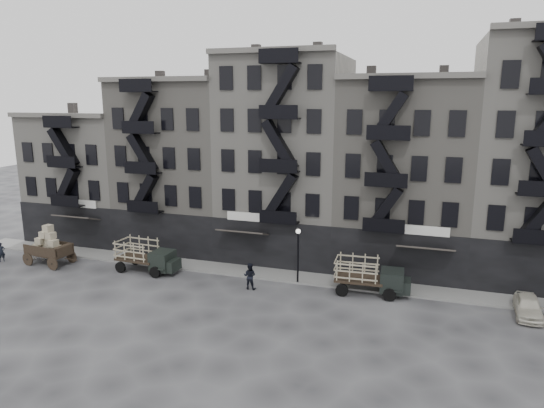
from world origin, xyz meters
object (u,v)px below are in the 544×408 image
(wagon, at_px, (47,243))
(stake_truck_east, at_px, (370,274))
(stake_truck_west, at_px, (146,254))
(car_east, at_px, (528,306))
(pedestrian_west, at_px, (1,252))
(horse, at_px, (37,251))
(pedestrian_mid, at_px, (250,276))

(wagon, bearing_deg, stake_truck_east, 10.00)
(wagon, relative_size, stake_truck_west, 0.77)
(stake_truck_east, bearing_deg, car_east, -5.73)
(pedestrian_west, bearing_deg, stake_truck_west, -53.16)
(car_east, height_order, pedestrian_west, pedestrian_west)
(horse, distance_m, stake_truck_west, 10.43)
(horse, bearing_deg, pedestrian_mid, -97.37)
(stake_truck_east, bearing_deg, pedestrian_west, -177.72)
(stake_truck_east, xyz_separation_m, car_east, (10.12, -0.57, -0.84))
(pedestrian_mid, bearing_deg, stake_truck_west, -6.33)
(pedestrian_west, bearing_deg, horse, -37.30)
(horse, relative_size, pedestrian_west, 1.24)
(horse, height_order, wagon, wagon)
(horse, xyz_separation_m, stake_truck_east, (28.03, 1.41, 0.62))
(stake_truck_west, bearing_deg, stake_truck_east, 6.02)
(wagon, relative_size, car_east, 1.05)
(pedestrian_west, distance_m, pedestrian_mid, 22.31)
(stake_truck_west, bearing_deg, pedestrian_mid, -2.31)
(stake_truck_west, height_order, pedestrian_mid, stake_truck_west)
(wagon, height_order, pedestrian_west, wagon)
(wagon, distance_m, stake_truck_east, 26.53)
(wagon, distance_m, stake_truck_west, 8.90)
(stake_truck_west, relative_size, stake_truck_east, 1.00)
(stake_truck_west, xyz_separation_m, stake_truck_east, (17.63, 0.89, 0.01))
(car_east, bearing_deg, stake_truck_west, -176.00)
(stake_truck_east, xyz_separation_m, pedestrian_mid, (-8.45, -1.77, -0.51))
(horse, height_order, pedestrian_west, horse)
(stake_truck_west, bearing_deg, pedestrian_west, -169.56)
(wagon, height_order, stake_truck_east, wagon)
(stake_truck_west, bearing_deg, horse, -174.02)
(horse, distance_m, pedestrian_west, 2.96)
(wagon, relative_size, stake_truck_east, 0.77)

